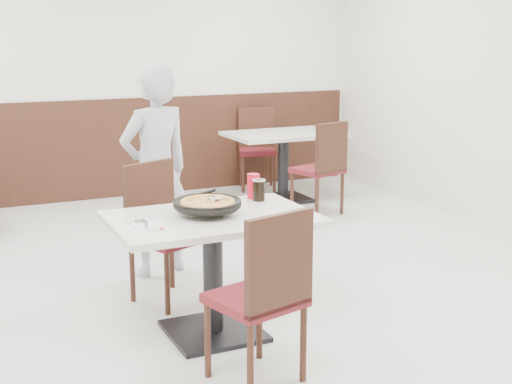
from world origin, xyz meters
name	(u,v)px	position (x,y,z in m)	size (l,w,h in m)	color
floor	(233,300)	(0.00, 0.00, 0.00)	(7.00, 7.00, 0.00)	beige
wall_back	(106,71)	(0.00, 3.50, 1.40)	(6.00, 0.04, 2.80)	silver
wainscot_back	(110,149)	(0.00, 3.48, 0.55)	(5.90, 0.03, 1.10)	black
main_table	(213,276)	(-0.32, -0.46, 0.38)	(1.20, 0.80, 0.75)	beige
chair_near	(255,295)	(-0.34, -1.10, 0.47)	(0.42, 0.42, 0.95)	black
chair_far	(169,234)	(-0.39, 0.19, 0.47)	(0.42, 0.42, 0.95)	black
trivet	(215,210)	(-0.29, -0.41, 0.77)	(0.11, 0.11, 0.04)	black
pizza_pan	(207,208)	(-0.34, -0.43, 0.79)	(0.37, 0.37, 0.01)	black
pizza	(208,206)	(-0.35, -0.44, 0.81)	(0.32, 0.32, 0.02)	gold
pizza_server	(215,197)	(-0.28, -0.39, 0.84)	(0.08, 0.10, 0.00)	silver
napkin	(144,228)	(-0.77, -0.55, 0.75)	(0.17, 0.17, 0.00)	white
side_plate	(147,226)	(-0.75, -0.55, 0.76)	(0.18, 0.18, 0.01)	white
fork	(146,224)	(-0.75, -0.54, 0.77)	(0.01, 0.15, 0.00)	silver
cola_glass	(259,191)	(0.09, -0.22, 0.81)	(0.08, 0.08, 0.13)	black
red_cup	(253,186)	(0.09, -0.14, 0.83)	(0.08, 0.08, 0.16)	red
diner_person	(156,171)	(-0.29, 0.78, 0.80)	(0.58, 0.38, 1.59)	#B8B7BC
bg_table_right	(283,167)	(1.69, 2.55, 0.38)	(1.20, 0.80, 0.75)	beige
bg_chair_right_near	(317,168)	(1.73, 1.87, 0.47)	(0.42, 0.42, 0.95)	black
bg_chair_right_far	(257,149)	(1.67, 3.18, 0.47)	(0.42, 0.42, 0.95)	black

